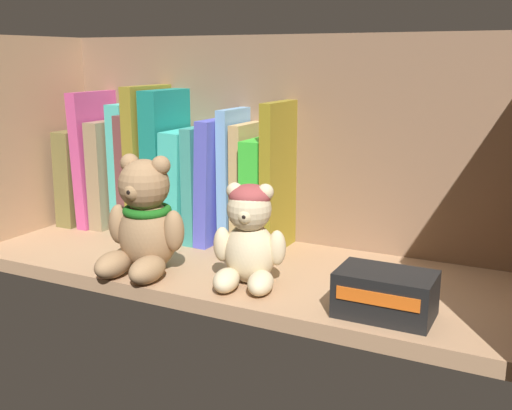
{
  "coord_description": "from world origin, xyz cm",
  "views": [
    {
      "loc": [
        39.64,
        -72.04,
        30.42
      ],
      "look_at": [
        3.35,
        0.0,
        10.85
      ],
      "focal_mm": 42.94,
      "sensor_mm": 36.0,
      "label": 1
    }
  ],
  "objects_px": {
    "book_3": "(132,165)",
    "book_5": "(156,159)",
    "teddy_bear_larger": "(144,223)",
    "teddy_bear_smaller": "(249,237)",
    "book_1": "(103,157)",
    "book_12": "(265,192)",
    "book_11": "(248,184)",
    "book_13": "(282,176)",
    "book_10": "(236,176)",
    "book_0": "(90,174)",
    "small_product_box": "(385,294)",
    "book_6": "(172,162)",
    "book_4": "(145,171)",
    "book_8": "(209,182)",
    "book_9": "(222,179)",
    "book_7": "(192,182)",
    "book_2": "(117,172)"
  },
  "relations": [
    {
      "from": "book_8",
      "to": "teddy_bear_larger",
      "type": "bearing_deg",
      "value": -87.43
    },
    {
      "from": "book_7",
      "to": "small_product_box",
      "type": "relative_size",
      "value": 1.61
    },
    {
      "from": "book_3",
      "to": "book_5",
      "type": "bearing_deg",
      "value": 0.0
    },
    {
      "from": "book_2",
      "to": "small_product_box",
      "type": "distance_m",
      "value": 0.56
    },
    {
      "from": "book_6",
      "to": "teddy_bear_larger",
      "type": "relative_size",
      "value": 1.47
    },
    {
      "from": "book_9",
      "to": "book_10",
      "type": "bearing_deg",
      "value": 0.0
    },
    {
      "from": "teddy_bear_larger",
      "to": "small_product_box",
      "type": "relative_size",
      "value": 1.48
    },
    {
      "from": "book_9",
      "to": "teddy_bear_larger",
      "type": "bearing_deg",
      "value": -95.29
    },
    {
      "from": "book_10",
      "to": "teddy_bear_smaller",
      "type": "height_order",
      "value": "book_10"
    },
    {
      "from": "book_6",
      "to": "teddy_bear_smaller",
      "type": "bearing_deg",
      "value": -35.69
    },
    {
      "from": "book_0",
      "to": "book_11",
      "type": "distance_m",
      "value": 0.32
    },
    {
      "from": "book_13",
      "to": "book_1",
      "type": "bearing_deg",
      "value": 180.0
    },
    {
      "from": "book_11",
      "to": "book_1",
      "type": "bearing_deg",
      "value": 180.0
    },
    {
      "from": "book_5",
      "to": "teddy_bear_smaller",
      "type": "height_order",
      "value": "book_5"
    },
    {
      "from": "book_6",
      "to": "book_13",
      "type": "xyz_separation_m",
      "value": [
        0.2,
        0.0,
        -0.01
      ]
    },
    {
      "from": "book_4",
      "to": "book_6",
      "type": "height_order",
      "value": "book_6"
    },
    {
      "from": "book_3",
      "to": "book_12",
      "type": "xyz_separation_m",
      "value": [
        0.25,
        0.0,
        -0.02
      ]
    },
    {
      "from": "book_12",
      "to": "teddy_bear_smaller",
      "type": "height_order",
      "value": "book_12"
    },
    {
      "from": "book_7",
      "to": "book_2",
      "type": "bearing_deg",
      "value": 180.0
    },
    {
      "from": "small_product_box",
      "to": "book_11",
      "type": "bearing_deg",
      "value": 145.67
    },
    {
      "from": "book_2",
      "to": "small_product_box",
      "type": "bearing_deg",
      "value": -19.25
    },
    {
      "from": "book_11",
      "to": "book_12",
      "type": "relative_size",
      "value": 1.12
    },
    {
      "from": "book_10",
      "to": "book_1",
      "type": "bearing_deg",
      "value": 180.0
    },
    {
      "from": "book_1",
      "to": "book_3",
      "type": "height_order",
      "value": "book_1"
    },
    {
      "from": "book_6",
      "to": "book_7",
      "type": "distance_m",
      "value": 0.05
    },
    {
      "from": "book_3",
      "to": "teddy_bear_larger",
      "type": "bearing_deg",
      "value": -48.58
    },
    {
      "from": "book_9",
      "to": "book_12",
      "type": "height_order",
      "value": "book_9"
    },
    {
      "from": "book_3",
      "to": "teddy_bear_larger",
      "type": "relative_size",
      "value": 1.32
    },
    {
      "from": "book_13",
      "to": "book_7",
      "type": "bearing_deg",
      "value": 180.0
    },
    {
      "from": "small_product_box",
      "to": "teddy_bear_larger",
      "type": "bearing_deg",
      "value": 179.78
    },
    {
      "from": "book_0",
      "to": "small_product_box",
      "type": "distance_m",
      "value": 0.62
    },
    {
      "from": "book_3",
      "to": "teddy_bear_larger",
      "type": "xyz_separation_m",
      "value": [
        0.16,
        -0.18,
        -0.04
      ]
    },
    {
      "from": "book_3",
      "to": "book_8",
      "type": "xyz_separation_m",
      "value": [
        0.15,
        0.0,
        -0.01
      ]
    },
    {
      "from": "book_5",
      "to": "teddy_bear_smaller",
      "type": "relative_size",
      "value": 1.84
    },
    {
      "from": "book_0",
      "to": "book_3",
      "type": "distance_m",
      "value": 0.1
    },
    {
      "from": "book_8",
      "to": "book_9",
      "type": "height_order",
      "value": "book_9"
    },
    {
      "from": "book_3",
      "to": "book_11",
      "type": "relative_size",
      "value": 1.12
    },
    {
      "from": "book_9",
      "to": "small_product_box",
      "type": "distance_m",
      "value": 0.37
    },
    {
      "from": "book_0",
      "to": "book_1",
      "type": "xyz_separation_m",
      "value": [
        0.03,
        0.0,
        0.03
      ]
    },
    {
      "from": "book_8",
      "to": "book_12",
      "type": "distance_m",
      "value": 0.1
    },
    {
      "from": "book_12",
      "to": "book_13",
      "type": "bearing_deg",
      "value": 0.0
    },
    {
      "from": "book_3",
      "to": "book_6",
      "type": "distance_m",
      "value": 0.08
    },
    {
      "from": "book_0",
      "to": "book_10",
      "type": "relative_size",
      "value": 0.78
    },
    {
      "from": "book_5",
      "to": "teddy_bear_smaller",
      "type": "xyz_separation_m",
      "value": [
        0.26,
        -0.16,
        -0.06
      ]
    },
    {
      "from": "book_1",
      "to": "book_12",
      "type": "distance_m",
      "value": 0.32
    },
    {
      "from": "book_3",
      "to": "small_product_box",
      "type": "xyz_separation_m",
      "value": [
        0.49,
        -0.18,
        -0.08
      ]
    },
    {
      "from": "book_4",
      "to": "teddy_bear_smaller",
      "type": "height_order",
      "value": "book_4"
    },
    {
      "from": "book_6",
      "to": "book_0",
      "type": "bearing_deg",
      "value": 180.0
    },
    {
      "from": "book_1",
      "to": "book_11",
      "type": "bearing_deg",
      "value": 0.0
    },
    {
      "from": "book_2",
      "to": "teddy_bear_smaller",
      "type": "distance_m",
      "value": 0.38
    }
  ]
}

